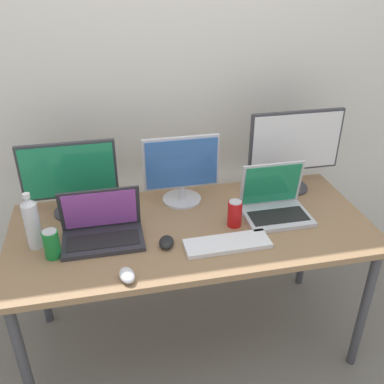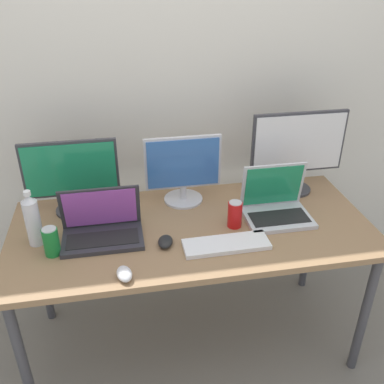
% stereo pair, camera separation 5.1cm
% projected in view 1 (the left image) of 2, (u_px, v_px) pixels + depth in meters
% --- Properties ---
extents(ground_plane, '(16.00, 16.00, 0.00)m').
position_uv_depth(ground_plane, '(192.00, 339.00, 2.33)').
color(ground_plane, gray).
extents(wall_back, '(7.00, 0.08, 2.60)m').
position_uv_depth(wall_back, '(168.00, 73.00, 2.20)').
color(wall_back, silver).
rests_on(wall_back, ground).
extents(work_desk, '(1.66, 0.75, 0.74)m').
position_uv_depth(work_desk, '(192.00, 237.00, 2.00)').
color(work_desk, '#424247').
rests_on(work_desk, ground).
extents(monitor_left, '(0.44, 0.20, 0.36)m').
position_uv_depth(monitor_left, '(70.00, 177.00, 1.98)').
color(monitor_left, '#38383D').
rests_on(monitor_left, work_desk).
extents(monitor_center, '(0.38, 0.20, 0.34)m').
position_uv_depth(monitor_center, '(182.00, 169.00, 2.09)').
color(monitor_center, silver).
rests_on(monitor_center, work_desk).
extents(monitor_right, '(0.49, 0.19, 0.43)m').
position_uv_depth(monitor_right, '(295.00, 147.00, 2.17)').
color(monitor_right, '#38383D').
rests_on(monitor_right, work_desk).
extents(laptop_silver, '(0.35, 0.21, 0.23)m').
position_uv_depth(laptop_silver, '(102.00, 228.00, 1.86)').
color(laptop_silver, '#2D2D33').
rests_on(laptop_silver, work_desk).
extents(laptop_secondary, '(0.31, 0.23, 0.25)m').
position_uv_depth(laptop_secondary, '(275.00, 204.00, 2.04)').
color(laptop_secondary, silver).
rests_on(laptop_secondary, work_desk).
extents(keyboard_main, '(0.37, 0.13, 0.02)m').
position_uv_depth(keyboard_main, '(227.00, 244.00, 1.83)').
color(keyboard_main, white).
rests_on(keyboard_main, work_desk).
extents(mouse_by_keyboard, '(0.07, 0.10, 0.04)m').
position_uv_depth(mouse_by_keyboard, '(127.00, 275.00, 1.64)').
color(mouse_by_keyboard, silver).
rests_on(mouse_by_keyboard, work_desk).
extents(mouse_by_laptop, '(0.08, 0.11, 0.03)m').
position_uv_depth(mouse_by_laptop, '(166.00, 242.00, 1.83)').
color(mouse_by_laptop, black).
rests_on(mouse_by_laptop, work_desk).
extents(water_bottle, '(0.07, 0.07, 0.26)m').
position_uv_depth(water_bottle, '(32.00, 223.00, 1.78)').
color(water_bottle, silver).
rests_on(water_bottle, work_desk).
extents(soda_can_near_keyboard, '(0.07, 0.07, 0.13)m').
position_uv_depth(soda_can_near_keyboard, '(235.00, 214.00, 1.95)').
color(soda_can_near_keyboard, red).
rests_on(soda_can_near_keyboard, work_desk).
extents(soda_can_by_laptop, '(0.07, 0.07, 0.13)m').
position_uv_depth(soda_can_by_laptop, '(52.00, 244.00, 1.74)').
color(soda_can_by_laptop, '#197F33').
rests_on(soda_can_by_laptop, work_desk).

